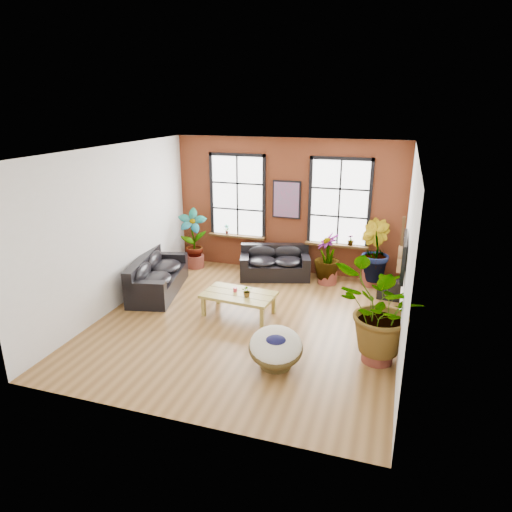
# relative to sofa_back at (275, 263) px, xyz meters

# --- Properties ---
(room) EXTENTS (6.04, 6.54, 3.54)m
(room) POSITION_rel_sofa_back_xyz_m (0.15, -2.52, 1.38)
(room) COLOR brown
(room) RESTS_ON ground
(sofa_back) EXTENTS (1.94, 1.34, 0.81)m
(sofa_back) POSITION_rel_sofa_back_xyz_m (0.00, 0.00, 0.00)
(sofa_back) COLOR black
(sofa_back) RESTS_ON ground
(sofa_left) EXTENTS (1.38, 2.34, 0.87)m
(sofa_left) POSITION_rel_sofa_back_xyz_m (-2.43, -1.83, 0.03)
(sofa_left) COLOR black
(sofa_left) RESTS_ON ground
(coffee_table) EXTENTS (1.57, 0.98, 0.58)m
(coffee_table) POSITION_rel_sofa_back_xyz_m (-0.13, -2.39, 0.06)
(coffee_table) COLOR olive
(coffee_table) RESTS_ON ground
(papasan_chair) EXTENTS (1.14, 1.15, 0.70)m
(papasan_chair) POSITION_rel_sofa_back_xyz_m (1.15, -4.11, -0.01)
(papasan_chair) COLOR #4C3C1B
(papasan_chair) RESTS_ON ground
(poster) EXTENTS (0.74, 0.06, 0.98)m
(poster) POSITION_rel_sofa_back_xyz_m (0.15, 0.51, 1.58)
(poster) COLOR black
(poster) RESTS_ON room
(tv_wall_unit) EXTENTS (0.13, 1.86, 1.20)m
(tv_wall_unit) POSITION_rel_sofa_back_xyz_m (3.08, -2.07, 1.17)
(tv_wall_unit) COLOR black
(tv_wall_unit) RESTS_ON room
(media_box) EXTENTS (0.57, 0.49, 0.45)m
(media_box) POSITION_rel_sofa_back_xyz_m (2.92, -0.49, -0.14)
(media_box) COLOR black
(media_box) RESTS_ON ground
(pot_back_left) EXTENTS (0.51, 0.51, 0.34)m
(pot_back_left) POSITION_rel_sofa_back_xyz_m (-2.27, 0.03, -0.20)
(pot_back_left) COLOR brown
(pot_back_left) RESTS_ON ground
(pot_back_right) EXTENTS (0.61, 0.61, 0.36)m
(pot_back_right) POSITION_rel_sofa_back_xyz_m (2.46, 0.19, -0.19)
(pot_back_right) COLOR brown
(pot_back_right) RESTS_ON ground
(pot_right_wall) EXTENTS (0.59, 0.59, 0.40)m
(pot_right_wall) POSITION_rel_sofa_back_xyz_m (2.81, -3.40, -0.17)
(pot_right_wall) COLOR brown
(pot_right_wall) RESTS_ON ground
(pot_mid) EXTENTS (0.54, 0.54, 0.34)m
(pot_mid) POSITION_rel_sofa_back_xyz_m (1.38, -0.04, -0.20)
(pot_mid) COLOR brown
(pot_mid) RESTS_ON ground
(floor_plant_back_left) EXTENTS (0.91, 0.75, 1.48)m
(floor_plant_back_left) POSITION_rel_sofa_back_xyz_m (-2.30, 0.00, 0.52)
(floor_plant_back_left) COLOR #2B661B
(floor_plant_back_left) RESTS_ON ground
(floor_plant_back_right) EXTENTS (1.02, 1.05, 1.49)m
(floor_plant_back_right) POSITION_rel_sofa_back_xyz_m (2.45, 0.20, 0.53)
(floor_plant_back_right) COLOR #2B661B
(floor_plant_back_right) RESTS_ON ground
(floor_plant_right_wall) EXTENTS (1.92, 1.93, 1.62)m
(floor_plant_right_wall) POSITION_rel_sofa_back_xyz_m (2.79, -3.43, 0.60)
(floor_plant_right_wall) COLOR #2B661B
(floor_plant_right_wall) RESTS_ON ground
(floor_plant_mid) EXTENTS (0.85, 0.85, 1.15)m
(floor_plant_mid) POSITION_rel_sofa_back_xyz_m (1.36, -0.04, 0.35)
(floor_plant_mid) COLOR #2B661B
(floor_plant_mid) RESTS_ON ground
(table_plant) EXTENTS (0.28, 0.26, 0.25)m
(table_plant) POSITION_rel_sofa_back_xyz_m (0.09, -2.48, 0.24)
(table_plant) COLOR #2B661B
(table_plant) RESTS_ON coffee_table
(sill_plant_left) EXTENTS (0.17, 0.17, 0.27)m
(sill_plant_left) POSITION_rel_sofa_back_xyz_m (-1.50, 0.46, 0.67)
(sill_plant_left) COLOR #2B661B
(sill_plant_left) RESTS_ON room
(sill_plant_right) EXTENTS (0.19, 0.19, 0.27)m
(sill_plant_right) POSITION_rel_sofa_back_xyz_m (1.85, 0.46, 0.67)
(sill_plant_right) COLOR #2B661B
(sill_plant_right) RESTS_ON room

